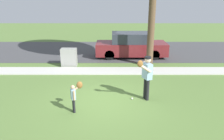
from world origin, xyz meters
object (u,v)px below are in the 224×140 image
object	(u,v)px
person_child	(75,93)
baseball	(132,99)
utility_cabinet	(69,57)
parked_suv_maroon	(131,45)
person_adult	(146,73)

from	to	relation	value
person_child	baseball	bearing A→B (deg)	3.17
utility_cabinet	parked_suv_maroon	distance (m)	4.39
person_adult	utility_cabinet	size ratio (longest dim) A/B	1.65
baseball	utility_cabinet	size ratio (longest dim) A/B	0.07
utility_cabinet	baseball	bearing A→B (deg)	-53.59
person_adult	person_child	size ratio (longest dim) A/B	1.65
parked_suv_maroon	baseball	bearing A→B (deg)	-94.26
person_child	parked_suv_maroon	bearing A→B (deg)	50.05
utility_cabinet	person_adult	bearing A→B (deg)	-49.44
baseball	parked_suv_maroon	xyz separation A→B (m)	(0.50, 6.66, 0.75)
person_child	baseball	xyz separation A→B (m)	(2.09, 0.95, -0.65)
person_adult	parked_suv_maroon	bearing A→B (deg)	-110.93
person_child	baseball	world-z (taller)	person_child
person_adult	parked_suv_maroon	size ratio (longest dim) A/B	0.37
baseball	person_child	bearing A→B (deg)	-155.65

